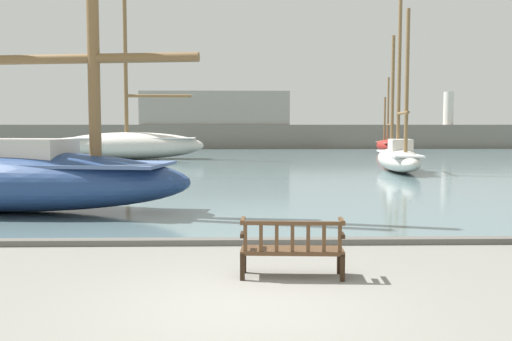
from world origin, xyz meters
TOP-DOWN VIEW (x-y plane):
  - ground_plane at (0.00, 0.00)m, footprint 160.00×160.00m
  - harbor_water at (0.00, 44.00)m, footprint 100.00×80.00m
  - quay_edge_kerb at (0.00, 3.85)m, footprint 40.00×0.30m
  - park_bench at (0.72, 1.35)m, footprint 1.63×0.61m
  - sailboat_far_port at (7.83, 21.20)m, footprint 2.68×7.94m
  - sailboat_mid_starboard at (12.42, 41.27)m, footprint 2.10×6.77m
  - sailboat_nearest_starboard at (-7.76, 32.00)m, footprint 10.13×3.00m
  - far_breakwater at (-0.49, 50.19)m, footprint 56.15×2.40m

SIDE VIEW (x-z plane):
  - ground_plane at x=0.00m, z-range 0.00..0.00m
  - harbor_water at x=0.00m, z-range 0.00..0.08m
  - quay_edge_kerb at x=0.00m, z-range 0.00..0.12m
  - park_bench at x=0.72m, z-range 0.01..0.93m
  - sailboat_mid_starboard at x=12.42m, z-range -2.47..3.94m
  - sailboat_far_port at x=7.83m, z-range -3.63..5.35m
  - sailboat_nearest_starboard at x=-7.76m, z-range -6.31..8.64m
  - far_breakwater at x=-0.49m, z-range -0.98..4.83m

